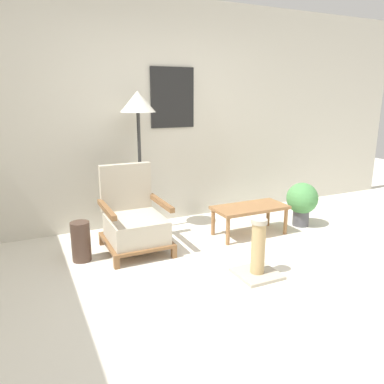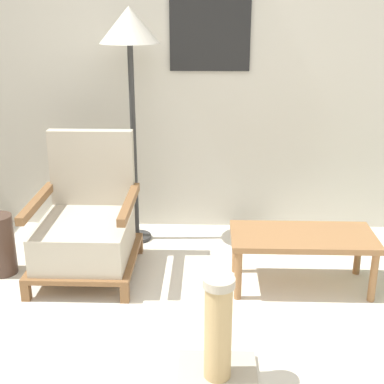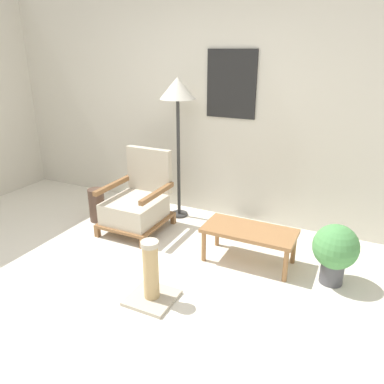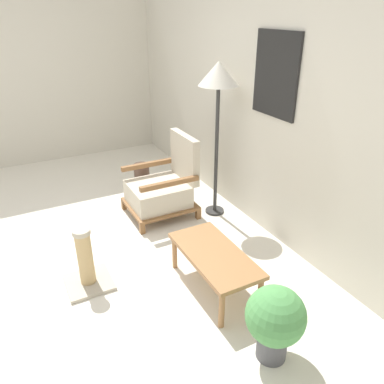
{
  "view_description": "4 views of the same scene",
  "coord_description": "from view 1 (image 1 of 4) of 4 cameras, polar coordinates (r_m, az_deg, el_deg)",
  "views": [
    {
      "loc": [
        -1.51,
        -2.22,
        1.57
      ],
      "look_at": [
        0.18,
        1.36,
        0.55
      ],
      "focal_mm": 35.0,
      "sensor_mm": 36.0,
      "label": 1
    },
    {
      "loc": [
        0.29,
        -1.72,
        1.65
      ],
      "look_at": [
        0.18,
        1.36,
        0.55
      ],
      "focal_mm": 50.0,
      "sensor_mm": 36.0,
      "label": 2
    },
    {
      "loc": [
        1.74,
        -1.82,
        1.91
      ],
      "look_at": [
        0.18,
        1.36,
        0.55
      ],
      "focal_mm": 35.0,
      "sensor_mm": 36.0,
      "label": 3
    },
    {
      "loc": [
        2.91,
        -0.06,
        2.07
      ],
      "look_at": [
        0.18,
        1.36,
        0.55
      ],
      "focal_mm": 35.0,
      "sensor_mm": 36.0,
      "label": 4
    }
  ],
  "objects": [
    {
      "name": "ground_plane",
      "position": [
        3.11,
        8.04,
        -16.01
      ],
      "size": [
        14.0,
        14.0,
        0.0
      ],
      "primitive_type": "plane",
      "color": "silver"
    },
    {
      "name": "vase",
      "position": [
        3.82,
        -16.57,
        -7.24
      ],
      "size": [
        0.19,
        0.19,
        0.39
      ],
      "primitive_type": "cylinder",
      "color": "#473328",
      "rests_on": "ground_plane"
    },
    {
      "name": "coffee_table",
      "position": [
        4.36,
        8.82,
        -2.71
      ],
      "size": [
        0.86,
        0.42,
        0.34
      ],
      "color": "olive",
      "rests_on": "ground_plane"
    },
    {
      "name": "armchair",
      "position": [
        3.93,
        -8.83,
        -4.39
      ],
      "size": [
        0.63,
        0.7,
        0.87
      ],
      "color": "brown",
      "rests_on": "ground_plane"
    },
    {
      "name": "wall_back",
      "position": [
        4.66,
        -6.42,
        11.64
      ],
      "size": [
        8.0,
        0.09,
        2.7
      ],
      "color": "beige",
      "rests_on": "ground_plane"
    },
    {
      "name": "potted_plant",
      "position": [
        4.8,
        16.42,
        -1.26
      ],
      "size": [
        0.38,
        0.38,
        0.54
      ],
      "color": "#4C4C51",
      "rests_on": "ground_plane"
    },
    {
      "name": "floor_lamp",
      "position": [
        4.29,
        -8.25,
        12.41
      ],
      "size": [
        0.4,
        0.4,
        1.63
      ],
      "color": "#2D2D2D",
      "rests_on": "ground_plane"
    },
    {
      "name": "scratching_post",
      "position": [
        3.42,
        9.99,
        -9.49
      ],
      "size": [
        0.37,
        0.37,
        0.53
      ],
      "color": "#B2A893",
      "rests_on": "ground_plane"
    }
  ]
}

